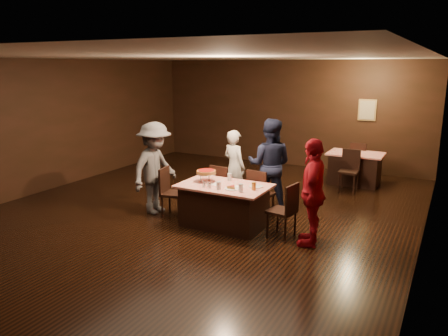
{
  "coord_description": "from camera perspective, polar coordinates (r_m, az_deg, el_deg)",
  "views": [
    {
      "loc": [
        4.29,
        -6.96,
        2.86
      ],
      "look_at": [
        0.6,
        -0.03,
        1.0
      ],
      "focal_mm": 35.0,
      "sensor_mm": 36.0,
      "label": 1
    }
  ],
  "objects": [
    {
      "name": "diner_grey_knit",
      "position": [
        8.59,
        -9.01,
        -0.02
      ],
      "size": [
        0.72,
        1.19,
        1.8
      ],
      "primitive_type": "imported",
      "rotation": [
        0.0,
        0.0,
        1.53
      ],
      "color": "#535357",
      "rests_on": "ground"
    },
    {
      "name": "glass_amber",
      "position": [
        7.48,
        3.91,
        -2.38
      ],
      "size": [
        0.08,
        0.08,
        0.14
      ],
      "primitive_type": "cylinder",
      "color": "#BF7F26",
      "rests_on": "main_table"
    },
    {
      "name": "plate_empty",
      "position": [
        7.69,
        4.18,
        -2.42
      ],
      "size": [
        0.25,
        0.25,
        0.01
      ],
      "primitive_type": "cylinder",
      "color": "white",
      "rests_on": "main_table"
    },
    {
      "name": "glass_back",
      "position": [
        8.05,
        0.72,
        -1.2
      ],
      "size": [
        0.08,
        0.08,
        0.14
      ],
      "primitive_type": "cylinder",
      "color": "silver",
      "rests_on": "main_table"
    },
    {
      "name": "condiments",
      "position": [
        7.63,
        -2.17,
        -2.2
      ],
      "size": [
        0.17,
        0.1,
        0.09
      ],
      "color": "silver",
      "rests_on": "main_table"
    },
    {
      "name": "glass_front_left",
      "position": [
        7.5,
        -0.71,
        -2.3
      ],
      "size": [
        0.08,
        0.08,
        0.14
      ],
      "primitive_type": "cylinder",
      "color": "silver",
      "rests_on": "main_table"
    },
    {
      "name": "chair_far_left",
      "position": [
        8.69,
        0.03,
        -2.6
      ],
      "size": [
        0.47,
        0.47,
        0.95
      ],
      "primitive_type": "cube",
      "rotation": [
        0.0,
        0.0,
        3.01
      ],
      "color": "black",
      "rests_on": "ground"
    },
    {
      "name": "napkin_left",
      "position": [
        7.82,
        -1.11,
        -2.15
      ],
      "size": [
        0.21,
        0.21,
        0.01
      ],
      "primitive_type": "cube",
      "rotation": [
        0.0,
        0.0,
        -0.35
      ],
      "color": "white",
      "rests_on": "main_table"
    },
    {
      "name": "plate_with_slice",
      "position": [
        7.52,
        1.07,
        -2.61
      ],
      "size": [
        0.25,
        0.25,
        0.06
      ],
      "color": "white",
      "rests_on": "main_table"
    },
    {
      "name": "diner_white_jacket",
      "position": [
        9.08,
        1.34,
        0.1
      ],
      "size": [
        0.66,
        0.55,
        1.56
      ],
      "primitive_type": "imported",
      "rotation": [
        0.0,
        0.0,
        2.79
      ],
      "color": "silver",
      "rests_on": "ground"
    },
    {
      "name": "pizza_stand",
      "position": [
        7.98,
        -2.33,
        -0.52
      ],
      "size": [
        0.38,
        0.38,
        0.22
      ],
      "color": "black",
      "rests_on": "main_table"
    },
    {
      "name": "chair_back_far",
      "position": [
        11.73,
        17.35,
        0.98
      ],
      "size": [
        0.49,
        0.49,
        0.95
      ],
      "primitive_type": "cube",
      "rotation": [
        0.0,
        0.0,
        2.97
      ],
      "color": "black",
      "rests_on": "ground"
    },
    {
      "name": "chair_far_right",
      "position": [
        8.36,
        4.88,
        -3.3
      ],
      "size": [
        0.46,
        0.46,
        0.95
      ],
      "primitive_type": "cube",
      "rotation": [
        0.0,
        0.0,
        3.03
      ],
      "color": "black",
      "rests_on": "ground"
    },
    {
      "name": "back_table",
      "position": [
        11.17,
        16.72,
        -0.05
      ],
      "size": [
        1.3,
        0.9,
        0.77
      ],
      "primitive_type": "cube",
      "color": "red",
      "rests_on": "ground"
    },
    {
      "name": "napkin_center",
      "position": [
        7.66,
        2.01,
        -2.49
      ],
      "size": [
        0.19,
        0.19,
        0.01
      ],
      "primitive_type": "cube",
      "rotation": [
        0.0,
        0.0,
        0.21
      ],
      "color": "white",
      "rests_on": "main_table"
    },
    {
      "name": "diner_navy_hoodie",
      "position": [
        8.73,
        5.97,
        0.42
      ],
      "size": [
        1.02,
        0.87,
        1.84
      ],
      "primitive_type": "imported",
      "rotation": [
        0.0,
        0.0,
        3.35
      ],
      "color": "black",
      "rests_on": "ground"
    },
    {
      "name": "glass_front_right",
      "position": [
        7.36,
        2.21,
        -2.6
      ],
      "size": [
        0.08,
        0.08,
        0.14
      ],
      "primitive_type": "cylinder",
      "color": "silver",
      "rests_on": "main_table"
    },
    {
      "name": "chair_back_near",
      "position": [
        10.48,
        15.98,
        -0.35
      ],
      "size": [
        0.42,
        0.42,
        0.95
      ],
      "primitive_type": "cube",
      "rotation": [
        0.0,
        0.0,
        0.01
      ],
      "color": "black",
      "rests_on": "ground"
    },
    {
      "name": "room",
      "position": [
        8.21,
        -3.57,
        8.26
      ],
      "size": [
        10.0,
        10.04,
        3.02
      ],
      "color": "black",
      "rests_on": "ground"
    },
    {
      "name": "chair_end_left",
      "position": [
        8.43,
        -6.59,
        -3.2
      ],
      "size": [
        0.49,
        0.49,
        0.95
      ],
      "primitive_type": "cube",
      "rotation": [
        0.0,
        0.0,
        1.75
      ],
      "color": "black",
      "rests_on": "ground"
    },
    {
      "name": "chair_end_right",
      "position": [
        7.45,
        7.55,
        -5.46
      ],
      "size": [
        0.48,
        0.48,
        0.95
      ],
      "primitive_type": "cube",
      "rotation": [
        0.0,
        0.0,
        -1.73
      ],
      "color": "black",
      "rests_on": "ground"
    },
    {
      "name": "main_table",
      "position": [
        7.91,
        0.03,
        -4.92
      ],
      "size": [
        1.6,
        1.0,
        0.77
      ],
      "primitive_type": "cube",
      "color": "red",
      "rests_on": "ground"
    },
    {
      "name": "diner_red_shirt",
      "position": [
        7.12,
        11.5,
        -3.14
      ],
      "size": [
        0.63,
        1.09,
        1.75
      ],
      "primitive_type": "imported",
      "rotation": [
        0.0,
        0.0,
        -1.36
      ],
      "color": "#A90F1E",
      "rests_on": "ground"
    }
  ]
}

